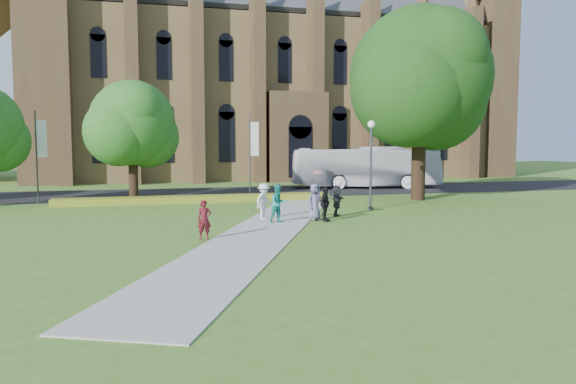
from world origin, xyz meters
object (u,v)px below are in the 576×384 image
object	(u,v)px
streetlamp	(371,154)
large_tree	(420,78)
tour_coach	(365,167)
pedestrian_0	(204,220)

from	to	relation	value
streetlamp	large_tree	xyz separation A→B (m)	(5.50, 4.50, 5.07)
large_tree	tour_coach	distance (m)	12.20
large_tree	pedestrian_0	distance (m)	21.74
large_tree	pedestrian_0	bearing A→B (deg)	-142.54
streetlamp	pedestrian_0	size ratio (longest dim) A/B	3.28
streetlamp	pedestrian_0	distance (m)	13.52
large_tree	pedestrian_0	world-z (taller)	large_tree
large_tree	pedestrian_0	size ratio (longest dim) A/B	8.26
tour_coach	pedestrian_0	distance (m)	28.15
tour_coach	large_tree	bearing A→B (deg)	-169.92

